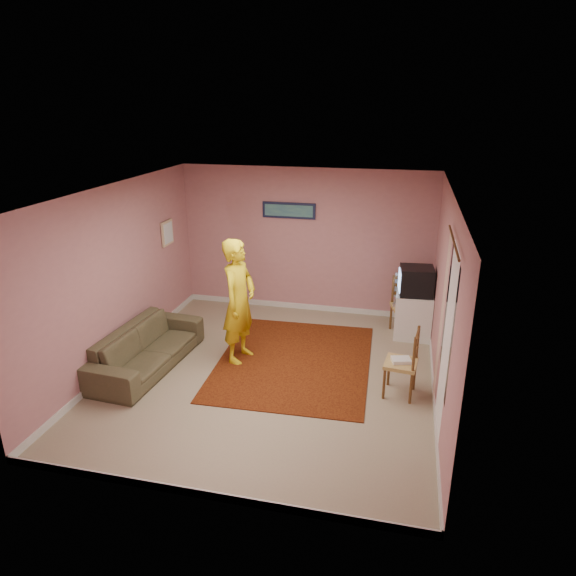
% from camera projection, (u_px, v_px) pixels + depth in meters
% --- Properties ---
extents(ground, '(5.00, 5.00, 0.00)m').
position_uv_depth(ground, '(270.00, 374.00, 7.30)').
color(ground, gray).
rests_on(ground, ground).
extents(wall_back, '(4.50, 0.02, 2.60)m').
position_uv_depth(wall_back, '(306.00, 241.00, 9.14)').
color(wall_back, '#B27579').
rests_on(wall_back, ground).
extents(wall_front, '(4.50, 0.02, 2.60)m').
position_uv_depth(wall_front, '(196.00, 383.00, 4.57)').
color(wall_front, '#B27579').
rests_on(wall_front, ground).
extents(wall_left, '(0.02, 5.00, 2.60)m').
position_uv_depth(wall_left, '(117.00, 276.00, 7.33)').
color(wall_left, '#B27579').
rests_on(wall_left, ground).
extents(wall_right, '(0.02, 5.00, 2.60)m').
position_uv_depth(wall_right, '(444.00, 303.00, 6.37)').
color(wall_right, '#B27579').
rests_on(wall_right, ground).
extents(ceiling, '(4.50, 5.00, 0.02)m').
position_uv_depth(ceiling, '(268.00, 191.00, 6.40)').
color(ceiling, silver).
rests_on(ceiling, wall_back).
extents(baseboard_back, '(4.50, 0.02, 0.10)m').
position_uv_depth(baseboard_back, '(305.00, 306.00, 9.56)').
color(baseboard_back, silver).
rests_on(baseboard_back, ground).
extents(baseboard_front, '(4.50, 0.02, 0.10)m').
position_uv_depth(baseboard_front, '(205.00, 494.00, 5.01)').
color(baseboard_front, silver).
rests_on(baseboard_front, ground).
extents(baseboard_left, '(0.02, 5.00, 0.10)m').
position_uv_depth(baseboard_left, '(127.00, 354.00, 7.76)').
color(baseboard_left, silver).
rests_on(baseboard_left, ground).
extents(baseboard_right, '(0.02, 5.00, 0.10)m').
position_uv_depth(baseboard_right, '(433.00, 390.00, 6.81)').
color(baseboard_right, silver).
rests_on(baseboard_right, ground).
extents(window, '(0.01, 1.10, 1.50)m').
position_uv_depth(window, '(449.00, 320.00, 5.50)').
color(window, black).
rests_on(window, wall_right).
extents(curtain_sheer, '(0.01, 0.75, 2.10)m').
position_uv_depth(curtain_sheer, '(446.00, 343.00, 5.44)').
color(curtain_sheer, white).
rests_on(curtain_sheer, wall_right).
extents(curtain_floral, '(0.01, 0.35, 2.10)m').
position_uv_depth(curtain_floral, '(442.00, 317.00, 6.08)').
color(curtain_floral, beige).
rests_on(curtain_floral, wall_right).
extents(curtain_rod, '(0.02, 1.40, 0.02)m').
position_uv_depth(curtain_rod, '(454.00, 241.00, 5.21)').
color(curtain_rod, brown).
rests_on(curtain_rod, wall_right).
extents(picture_back, '(0.95, 0.04, 0.28)m').
position_uv_depth(picture_back, '(289.00, 210.00, 8.98)').
color(picture_back, '#131835').
rests_on(picture_back, wall_back).
extents(picture_left, '(0.04, 0.38, 0.42)m').
position_uv_depth(picture_left, '(167.00, 233.00, 8.70)').
color(picture_left, '#D0B88F').
rests_on(picture_left, wall_left).
extents(area_rug, '(2.31, 2.84, 0.01)m').
position_uv_depth(area_rug, '(294.00, 361.00, 7.65)').
color(area_rug, black).
rests_on(area_rug, ground).
extents(tv_cabinet, '(0.58, 0.53, 0.74)m').
position_uv_depth(tv_cabinet, '(413.00, 315.00, 8.35)').
color(tv_cabinet, silver).
rests_on(tv_cabinet, ground).
extents(crt_tv, '(0.56, 0.51, 0.45)m').
position_uv_depth(crt_tv, '(416.00, 281.00, 8.15)').
color(crt_tv, black).
rests_on(crt_tv, tv_cabinet).
extents(chair_a, '(0.52, 0.51, 0.52)m').
position_uv_depth(chair_a, '(406.00, 300.00, 8.39)').
color(chair_a, tan).
rests_on(chair_a, ground).
extents(dvd_player, '(0.41, 0.31, 0.06)m').
position_uv_depth(dvd_player, '(406.00, 304.00, 8.41)').
color(dvd_player, '#B7B7BC').
rests_on(dvd_player, chair_a).
extents(blue_throw, '(0.40, 0.05, 0.42)m').
position_uv_depth(blue_throw, '(407.00, 286.00, 8.50)').
color(blue_throw, '#89B9E1').
rests_on(blue_throw, chair_a).
extents(chair_b, '(0.45, 0.47, 0.51)m').
position_uv_depth(chair_b, '(402.00, 355.00, 6.62)').
color(chair_b, tan).
rests_on(chair_b, ground).
extents(game_console, '(0.28, 0.23, 0.05)m').
position_uv_depth(game_console, '(401.00, 360.00, 6.64)').
color(game_console, white).
rests_on(game_console, chair_b).
extents(sofa, '(0.96, 2.11, 0.60)m').
position_uv_depth(sofa, '(147.00, 348.00, 7.42)').
color(sofa, '#4A422D').
rests_on(sofa, ground).
extents(person, '(0.56, 0.75, 1.86)m').
position_uv_depth(person, '(239.00, 301.00, 7.43)').
color(person, gold).
rests_on(person, ground).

